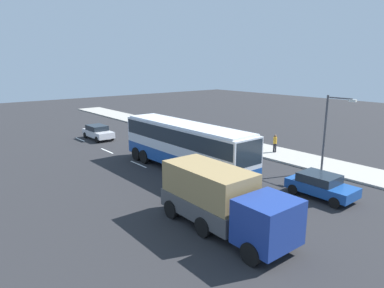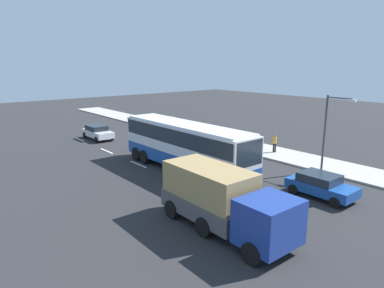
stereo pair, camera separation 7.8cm
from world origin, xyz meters
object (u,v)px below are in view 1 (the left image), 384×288
at_px(car_blue_saloon, 321,185).
at_px(pedestrian_near_curb, 275,142).
at_px(street_lamp, 329,127).
at_px(car_silver_hatch, 98,132).
at_px(coach_bus, 185,142).
at_px(cargo_truck, 222,199).

distance_m(car_blue_saloon, pedestrian_near_curb, 10.27).
relative_size(car_blue_saloon, street_lamp, 0.72).
height_order(car_silver_hatch, street_lamp, street_lamp).
relative_size(coach_bus, car_blue_saloon, 3.10).
xyz_separation_m(car_silver_hatch, pedestrian_near_curb, (15.91, 9.60, 0.29)).
distance_m(coach_bus, cargo_truck, 9.52).
height_order(car_blue_saloon, pedestrian_near_curb, pedestrian_near_curb).
bearing_deg(car_silver_hatch, coach_bus, 0.04).
bearing_deg(cargo_truck, car_silver_hatch, 170.70).
distance_m(coach_bus, pedestrian_near_curb, 9.55).
bearing_deg(street_lamp, car_silver_hatch, -160.03).
height_order(cargo_truck, car_silver_hatch, cargo_truck).
xyz_separation_m(pedestrian_near_curb, street_lamp, (5.86, -1.69, 2.41)).
bearing_deg(car_silver_hatch, car_blue_saloon, 7.26).
height_order(car_blue_saloon, street_lamp, street_lamp).
bearing_deg(street_lamp, cargo_truck, -83.06).
xyz_separation_m(coach_bus, car_silver_hatch, (-14.84, -0.19, -1.48)).
bearing_deg(pedestrian_near_curb, car_silver_hatch, 99.80).
bearing_deg(coach_bus, cargo_truck, -27.79).
bearing_deg(car_blue_saloon, car_silver_hatch, -172.26).
bearing_deg(street_lamp, pedestrian_near_curb, 163.91).
distance_m(car_blue_saloon, car_silver_hatch, 24.29).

